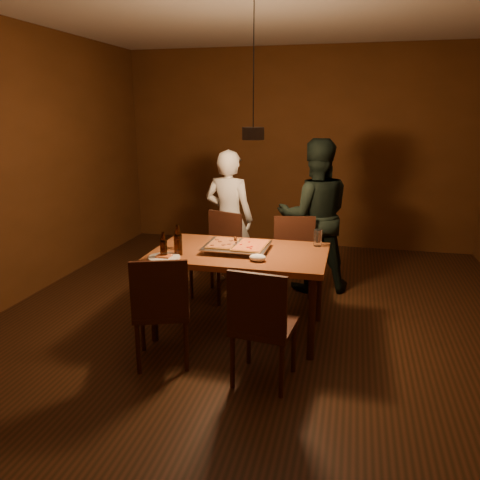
% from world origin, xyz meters
% --- Properties ---
extents(room_shell, '(6.00, 6.00, 6.00)m').
position_xyz_m(room_shell, '(0.00, 0.00, 1.40)').
color(room_shell, '#391C0F').
rests_on(room_shell, ground).
extents(dining_table, '(1.50, 0.90, 0.75)m').
position_xyz_m(dining_table, '(-0.10, -0.02, 0.68)').
color(dining_table, brown).
rests_on(dining_table, floor).
extents(chair_far_left, '(0.54, 0.54, 0.49)m').
position_xyz_m(chair_far_left, '(-0.52, 0.77, 0.54)').
color(chair_far_left, '#38190F').
rests_on(chair_far_left, floor).
extents(chair_far_right, '(0.50, 0.50, 0.49)m').
position_xyz_m(chair_far_right, '(0.29, 0.72, 0.54)').
color(chair_far_right, '#38190F').
rests_on(chair_far_right, floor).
extents(chair_near_left, '(0.54, 0.54, 0.49)m').
position_xyz_m(chair_near_left, '(-0.54, -0.77, 0.54)').
color(chair_near_left, '#38190F').
rests_on(chair_near_left, floor).
extents(chair_near_right, '(0.46, 0.46, 0.49)m').
position_xyz_m(chair_near_right, '(0.25, -0.86, 0.54)').
color(chair_near_right, '#38190F').
rests_on(chair_near_right, floor).
extents(pizza_tray, '(0.55, 0.45, 0.05)m').
position_xyz_m(pizza_tray, '(-0.14, -0.01, 0.77)').
color(pizza_tray, silver).
rests_on(pizza_tray, dining_table).
extents(pizza_meat, '(0.23, 0.36, 0.02)m').
position_xyz_m(pizza_meat, '(-0.26, -0.01, 0.81)').
color(pizza_meat, maroon).
rests_on(pizza_meat, pizza_tray).
extents(pizza_cheese, '(0.27, 0.41, 0.02)m').
position_xyz_m(pizza_cheese, '(-0.01, -0.02, 0.81)').
color(pizza_cheese, gold).
rests_on(pizza_cheese, pizza_tray).
extents(spatula, '(0.16, 0.26, 0.04)m').
position_xyz_m(spatula, '(-0.14, -0.00, 0.81)').
color(spatula, silver).
rests_on(spatula, pizza_tray).
extents(beer_bottle_a, '(0.06, 0.06, 0.22)m').
position_xyz_m(beer_bottle_a, '(-0.67, -0.37, 0.86)').
color(beer_bottle_a, black).
rests_on(beer_bottle_a, dining_table).
extents(beer_bottle_b, '(0.07, 0.07, 0.26)m').
position_xyz_m(beer_bottle_b, '(-0.59, -0.25, 0.88)').
color(beer_bottle_b, black).
rests_on(beer_bottle_b, dining_table).
extents(water_glass_left, '(0.08, 0.08, 0.12)m').
position_xyz_m(water_glass_left, '(-0.65, -0.08, 0.81)').
color(water_glass_left, silver).
rests_on(water_glass_left, dining_table).
extents(water_glass_right, '(0.07, 0.07, 0.15)m').
position_xyz_m(water_glass_right, '(0.54, 0.30, 0.83)').
color(water_glass_right, silver).
rests_on(water_glass_right, dining_table).
extents(plate_slice, '(0.26, 0.26, 0.03)m').
position_xyz_m(plate_slice, '(-0.66, -0.38, 0.76)').
color(plate_slice, white).
rests_on(plate_slice, dining_table).
extents(napkin, '(0.14, 0.10, 0.06)m').
position_xyz_m(napkin, '(0.10, -0.26, 0.78)').
color(napkin, white).
rests_on(napkin, dining_table).
extents(diner_white, '(0.60, 0.44, 1.53)m').
position_xyz_m(diner_white, '(-0.51, 1.14, 0.76)').
color(diner_white, silver).
rests_on(diner_white, floor).
extents(diner_dark, '(0.93, 0.80, 1.66)m').
position_xyz_m(diner_dark, '(0.43, 1.19, 0.83)').
color(diner_dark, black).
rests_on(diner_dark, floor).
extents(pendant_lamp, '(0.18, 0.18, 1.10)m').
position_xyz_m(pendant_lamp, '(0.00, 0.00, 1.76)').
color(pendant_lamp, black).
rests_on(pendant_lamp, ceiling).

